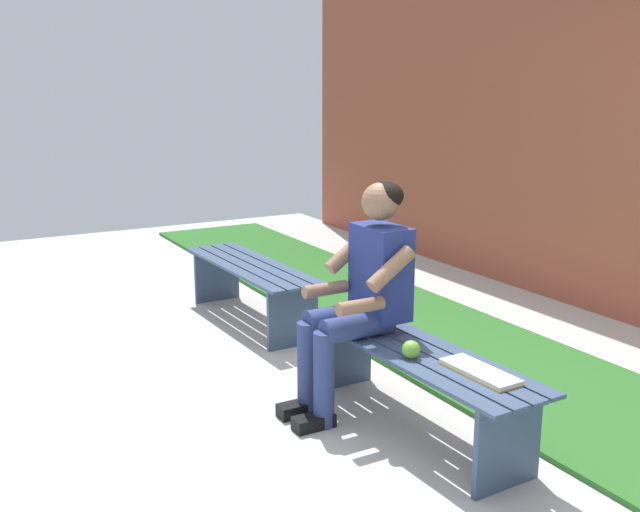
# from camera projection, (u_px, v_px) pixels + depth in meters

# --- Properties ---
(ground_plane) EXTENTS (10.00, 7.00, 0.04)m
(ground_plane) POSITION_uv_depth(u_px,v_px,m) (164.00, 400.00, 4.21)
(ground_plane) COLOR beige
(grass_strip) EXTENTS (9.00, 1.24, 0.03)m
(grass_strip) POSITION_uv_depth(u_px,v_px,m) (440.00, 337.00, 5.14)
(grass_strip) COLOR #2D6B28
(grass_strip) RESTS_ON ground
(bench_near) EXTENTS (1.58, 0.48, 0.44)m
(bench_near) POSITION_uv_depth(u_px,v_px,m) (414.00, 369.00, 3.73)
(bench_near) COLOR #384C6B
(bench_near) RESTS_ON ground
(bench_far) EXTENTS (1.53, 0.47, 0.44)m
(bench_far) POSITION_uv_depth(u_px,v_px,m) (251.00, 278.00, 5.46)
(bench_far) COLOR #384C6B
(bench_far) RESTS_ON ground
(person_seated) EXTENTS (0.50, 0.69, 1.25)m
(person_seated) POSITION_uv_depth(u_px,v_px,m) (362.00, 289.00, 3.90)
(person_seated) COLOR navy
(person_seated) RESTS_ON ground
(apple) EXTENTS (0.09, 0.09, 0.09)m
(apple) POSITION_uv_depth(u_px,v_px,m) (411.00, 349.00, 3.57)
(apple) COLOR #72B738
(apple) RESTS_ON bench_near
(book_open) EXTENTS (0.42, 0.17, 0.02)m
(book_open) POSITION_uv_depth(u_px,v_px,m) (480.00, 372.00, 3.38)
(book_open) COLOR white
(book_open) RESTS_ON bench_near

